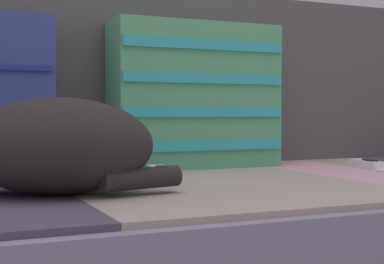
{
  "coord_description": "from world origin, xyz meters",
  "views": [
    {
      "loc": [
        -0.4,
        -1.01,
        0.5
      ],
      "look_at": [
        0.06,
        0.02,
        0.46
      ],
      "focal_mm": 55.0,
      "sensor_mm": 36.0,
      "label": 1
    }
  ],
  "objects_px": {
    "throw_pillow_striped": "(195,96)",
    "game_remote_far": "(369,165)",
    "sleeping_cat": "(49,148)",
    "game_remote_near": "(162,172)"
  },
  "relations": [
    {
      "from": "throw_pillow_striped",
      "to": "game_remote_far",
      "type": "height_order",
      "value": "throw_pillow_striped"
    },
    {
      "from": "sleeping_cat",
      "to": "game_remote_far",
      "type": "bearing_deg",
      "value": 10.98
    },
    {
      "from": "game_remote_far",
      "to": "sleeping_cat",
      "type": "bearing_deg",
      "value": -169.02
    },
    {
      "from": "game_remote_far",
      "to": "throw_pillow_striped",
      "type": "bearing_deg",
      "value": 153.09
    },
    {
      "from": "game_remote_near",
      "to": "sleeping_cat",
      "type": "bearing_deg",
      "value": -144.3
    },
    {
      "from": "throw_pillow_striped",
      "to": "sleeping_cat",
      "type": "xyz_separation_m",
      "value": [
        -0.43,
        -0.35,
        -0.1
      ]
    },
    {
      "from": "game_remote_near",
      "to": "game_remote_far",
      "type": "xyz_separation_m",
      "value": [
        0.53,
        -0.04,
        -0.0
      ]
    },
    {
      "from": "sleeping_cat",
      "to": "game_remote_near",
      "type": "height_order",
      "value": "sleeping_cat"
    },
    {
      "from": "sleeping_cat",
      "to": "game_remote_far",
      "type": "xyz_separation_m",
      "value": [
        0.81,
        0.16,
        -0.07
      ]
    },
    {
      "from": "game_remote_near",
      "to": "game_remote_far",
      "type": "height_order",
      "value": "same"
    }
  ]
}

